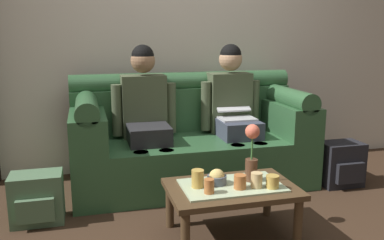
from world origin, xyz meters
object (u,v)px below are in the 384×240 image
(cup_far_left, at_px, (273,182))
(cup_far_right, at_px, (240,182))
(backpack_right, at_px, (341,164))
(person_right, at_px, (233,108))
(person_left, at_px, (146,112))
(flower_vase, at_px, (252,152))
(backpack_left, at_px, (37,199))
(cup_far_center, at_px, (257,180))
(cup_near_right, at_px, (209,186))
(cup_near_left, at_px, (198,179))
(couch, at_px, (191,141))
(snack_bowl, at_px, (217,178))
(coffee_table, at_px, (232,193))

(cup_far_left, xyz_separation_m, cup_far_right, (-0.20, 0.04, 0.00))
(cup_far_left, height_order, backpack_right, cup_far_left)
(person_right, bearing_deg, person_left, 179.96)
(cup_far_right, bearing_deg, cup_far_left, -11.16)
(flower_vase, xyz_separation_m, backpack_left, (-1.40, 0.49, -0.37))
(person_right, height_order, cup_far_center, person_right)
(cup_far_center, bearing_deg, flower_vase, 83.24)
(flower_vase, xyz_separation_m, cup_near_right, (-0.33, -0.14, -0.15))
(cup_near_right, distance_m, backpack_left, 1.26)
(person_left, bearing_deg, cup_far_left, -61.74)
(person_right, xyz_separation_m, cup_near_left, (-0.62, -1.04, -0.25))
(couch, bearing_deg, snack_bowl, -94.95)
(person_right, relative_size, backpack_right, 3.17)
(coffee_table, height_order, snack_bowl, snack_bowl)
(coffee_table, bearing_deg, cup_far_center, -32.19)
(backpack_right, bearing_deg, cup_far_center, -147.86)
(snack_bowl, bearing_deg, cup_near_right, -124.41)
(cup_near_right, bearing_deg, cup_near_left, 109.65)
(flower_vase, xyz_separation_m, snack_bowl, (-0.24, 0.00, -0.16))
(cup_far_center, distance_m, backpack_right, 1.33)
(backpack_left, bearing_deg, couch, 22.80)
(cup_near_left, bearing_deg, cup_far_right, -19.86)
(couch, bearing_deg, person_left, -179.71)
(cup_near_left, relative_size, backpack_right, 0.30)
(person_left, distance_m, coffee_table, 1.18)
(person_right, xyz_separation_m, snack_bowl, (-0.48, -1.01, -0.27))
(backpack_right, bearing_deg, cup_near_right, -153.49)
(person_right, bearing_deg, backpack_left, -162.37)
(cup_far_left, relative_size, backpack_right, 0.22)
(cup_far_right, xyz_separation_m, backpack_right, (1.22, 0.69, -0.21))
(couch, height_order, flower_vase, couch)
(cup_far_right, relative_size, backpack_right, 0.23)
(person_left, relative_size, cup_far_center, 12.54)
(flower_vase, distance_m, cup_near_left, 0.40)
(person_left, bearing_deg, flower_vase, -61.70)
(cup_near_left, height_order, cup_near_right, cup_near_left)
(couch, height_order, backpack_right, couch)
(cup_near_left, bearing_deg, backpack_right, 22.15)
(backpack_right, bearing_deg, cup_far_left, -144.30)
(cup_far_center, distance_m, backpack_left, 1.53)
(coffee_table, xyz_separation_m, cup_near_left, (-0.22, 0.01, 0.11))
(cup_far_right, bearing_deg, person_left, 110.58)
(cup_near_left, distance_m, cup_far_left, 0.47)
(coffee_table, distance_m, cup_near_left, 0.25)
(cup_near_right, height_order, backpack_right, cup_near_right)
(person_left, relative_size, snack_bowl, 9.67)
(cup_far_right, bearing_deg, backpack_right, 29.48)
(flower_vase, height_order, cup_far_left, flower_vase)
(couch, height_order, cup_far_right, couch)
(cup_far_center, bearing_deg, person_right, 77.02)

